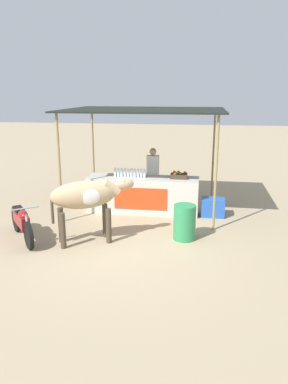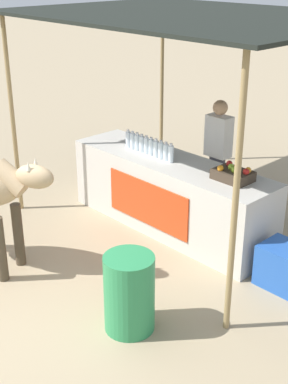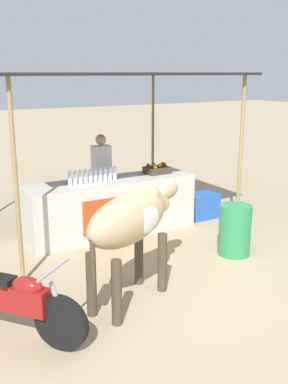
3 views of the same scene
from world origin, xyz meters
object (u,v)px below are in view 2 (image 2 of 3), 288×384
(fruit_crate, at_px, (233,174))
(vendor_behind_counter, at_px, (217,158))
(water_barrel, at_px, (129,293))
(stall_counter, at_px, (169,194))
(cooler_box, at_px, (287,268))

(fruit_crate, relative_size, vendor_behind_counter, 0.27)
(vendor_behind_counter, height_order, water_barrel, vendor_behind_counter)
(stall_counter, height_order, fruit_crate, fruit_crate)
(vendor_behind_counter, distance_m, cooler_box, 2.02)
(water_barrel, bearing_deg, cooler_box, 69.03)
(fruit_crate, distance_m, vendor_behind_counter, 1.07)
(stall_counter, relative_size, cooler_box, 5.00)
(stall_counter, xyz_separation_m, vendor_behind_counter, (0.17, 0.75, 0.37))
(water_barrel, bearing_deg, fruit_crate, 98.04)
(stall_counter, xyz_separation_m, fruit_crate, (0.97, 0.06, 0.55))
(fruit_crate, xyz_separation_m, water_barrel, (0.27, -1.88, -0.64))
(vendor_behind_counter, distance_m, water_barrel, 2.83)
(stall_counter, distance_m, water_barrel, 2.21)
(stall_counter, height_order, vendor_behind_counter, vendor_behind_counter)
(vendor_behind_counter, bearing_deg, cooler_box, -26.23)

